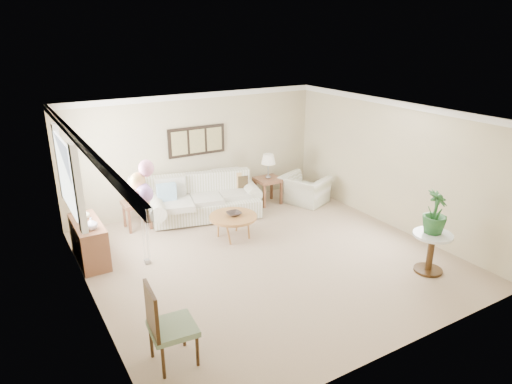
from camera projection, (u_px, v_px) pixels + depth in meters
ground_plane at (267, 257)px, 8.27m from camera, size 6.00×6.00×0.00m
room_shell at (259, 171)px, 7.74m from camera, size 6.04×6.04×2.60m
wall_art_triptych at (197, 141)px, 10.14m from camera, size 1.35×0.06×0.65m
sofa at (205, 201)px, 9.93m from camera, size 2.74×1.45×0.94m
end_table_left at (136, 206)px, 9.32m from camera, size 0.54×0.49×0.59m
end_table_right at (268, 182)px, 10.65m from camera, size 0.58×0.52×0.63m
lamp_left at (134, 183)px, 9.15m from camera, size 0.30×0.30×0.53m
lamp_right at (268, 160)px, 10.47m from camera, size 0.33×0.33×0.58m
coffee_table at (233, 217)px, 8.90m from camera, size 0.94×0.94×0.47m
decor_bowl at (234, 214)px, 8.88m from camera, size 0.28×0.28×0.07m
armchair at (304, 190)px, 10.75m from camera, size 1.19×1.26×0.65m
side_table at (432, 243)px, 7.62m from camera, size 0.65×0.65×0.70m
potted_plant at (435, 212)px, 7.48m from camera, size 0.53×0.53×0.73m
accent_chair at (166, 324)px, 5.46m from camera, size 0.58×0.58×1.11m
credenza at (89, 242)px, 8.03m from camera, size 0.46×1.20×0.74m
vase_white at (91, 224)px, 7.60m from camera, size 0.27×0.27×0.21m
vase_sage at (85, 214)px, 8.05m from camera, size 0.21×0.21×0.17m
balloon_cluster at (142, 187)px, 7.56m from camera, size 0.51×0.49×1.87m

